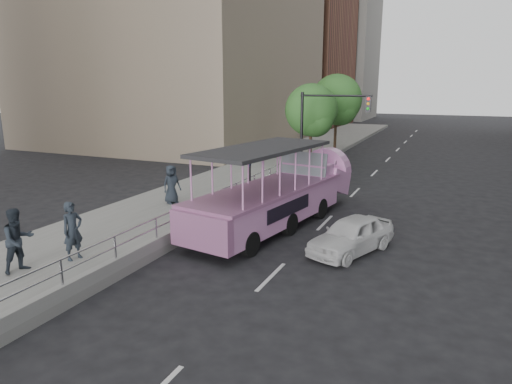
{
  "coord_description": "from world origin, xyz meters",
  "views": [
    {
      "loc": [
        5.74,
        -13.85,
        5.64
      ],
      "look_at": [
        -0.95,
        1.28,
        1.72
      ],
      "focal_mm": 32.0,
      "sensor_mm": 36.0,
      "label": 1
    }
  ],
  "objects_px": {
    "pedestrian_far": "(172,184)",
    "parking_sign": "(250,170)",
    "pedestrian_mid": "(18,240)",
    "pedestrian_near": "(73,231)",
    "traffic_signal": "(321,122)",
    "street_tree_far": "(338,102)",
    "duck_boat": "(280,194)",
    "car": "(351,235)",
    "street_tree_near": "(312,112)"
  },
  "relations": [
    {
      "from": "pedestrian_far",
      "to": "street_tree_far",
      "type": "xyz_separation_m",
      "value": [
        2.93,
        18.71,
        3.12
      ]
    },
    {
      "from": "pedestrian_near",
      "to": "street_tree_far",
      "type": "relative_size",
      "value": 0.29
    },
    {
      "from": "pedestrian_far",
      "to": "traffic_signal",
      "type": "distance_m",
      "value": 10.5
    },
    {
      "from": "street_tree_near",
      "to": "street_tree_far",
      "type": "xyz_separation_m",
      "value": [
        0.2,
        6.0,
        0.49
      ]
    },
    {
      "from": "traffic_signal",
      "to": "duck_boat",
      "type": "bearing_deg",
      "value": -83.88
    },
    {
      "from": "car",
      "to": "pedestrian_near",
      "type": "distance_m",
      "value": 9.07
    },
    {
      "from": "pedestrian_mid",
      "to": "pedestrian_far",
      "type": "bearing_deg",
      "value": 14.31
    },
    {
      "from": "street_tree_near",
      "to": "street_tree_far",
      "type": "height_order",
      "value": "street_tree_far"
    },
    {
      "from": "car",
      "to": "pedestrian_mid",
      "type": "xyz_separation_m",
      "value": [
        -8.34,
        -6.23,
        0.63
      ]
    },
    {
      "from": "pedestrian_near",
      "to": "pedestrian_far",
      "type": "bearing_deg",
      "value": 20.57
    },
    {
      "from": "duck_boat",
      "to": "pedestrian_near",
      "type": "relative_size",
      "value": 5.56
    },
    {
      "from": "pedestrian_near",
      "to": "parking_sign",
      "type": "distance_m",
      "value": 8.69
    },
    {
      "from": "street_tree_far",
      "to": "street_tree_near",
      "type": "bearing_deg",
      "value": -91.91
    },
    {
      "from": "duck_boat",
      "to": "street_tree_near",
      "type": "height_order",
      "value": "street_tree_near"
    },
    {
      "from": "pedestrian_near",
      "to": "pedestrian_mid",
      "type": "xyz_separation_m",
      "value": [
        -0.72,
        -1.35,
        0.03
      ]
    },
    {
      "from": "duck_boat",
      "to": "street_tree_near",
      "type": "relative_size",
      "value": 1.8
    },
    {
      "from": "pedestrian_near",
      "to": "pedestrian_far",
      "type": "xyz_separation_m",
      "value": [
        -1.15,
        7.06,
        -0.04
      ]
    },
    {
      "from": "pedestrian_mid",
      "to": "pedestrian_near",
      "type": "bearing_deg",
      "value": -16.66
    },
    {
      "from": "duck_boat",
      "to": "pedestrian_far",
      "type": "height_order",
      "value": "duck_boat"
    },
    {
      "from": "car",
      "to": "street_tree_near",
      "type": "distance_m",
      "value": 16.39
    },
    {
      "from": "pedestrian_near",
      "to": "street_tree_near",
      "type": "xyz_separation_m",
      "value": [
        1.58,
        19.78,
        2.59
      ]
    },
    {
      "from": "traffic_signal",
      "to": "street_tree_far",
      "type": "relative_size",
      "value": 0.81
    },
    {
      "from": "parking_sign",
      "to": "traffic_signal",
      "type": "xyz_separation_m",
      "value": [
        0.98,
        7.97,
        1.63
      ]
    },
    {
      "from": "traffic_signal",
      "to": "street_tree_near",
      "type": "relative_size",
      "value": 0.91
    },
    {
      "from": "pedestrian_near",
      "to": "parking_sign",
      "type": "relative_size",
      "value": 0.61
    },
    {
      "from": "pedestrian_mid",
      "to": "street_tree_far",
      "type": "xyz_separation_m",
      "value": [
        2.51,
        27.13,
        3.06
      ]
    },
    {
      "from": "pedestrian_far",
      "to": "traffic_signal",
      "type": "height_order",
      "value": "traffic_signal"
    },
    {
      "from": "pedestrian_near",
      "to": "street_tree_near",
      "type": "relative_size",
      "value": 0.32
    },
    {
      "from": "car",
      "to": "street_tree_near",
      "type": "xyz_separation_m",
      "value": [
        -6.04,
        14.9,
        3.19
      ]
    },
    {
      "from": "duck_boat",
      "to": "street_tree_far",
      "type": "relative_size",
      "value": 1.6
    },
    {
      "from": "duck_boat",
      "to": "street_tree_near",
      "type": "xyz_separation_m",
      "value": [
        -2.59,
        12.68,
        2.58
      ]
    },
    {
      "from": "duck_boat",
      "to": "traffic_signal",
      "type": "relative_size",
      "value": 1.98
    },
    {
      "from": "parking_sign",
      "to": "traffic_signal",
      "type": "bearing_deg",
      "value": 83.01
    },
    {
      "from": "pedestrian_far",
      "to": "parking_sign",
      "type": "height_order",
      "value": "parking_sign"
    },
    {
      "from": "pedestrian_far",
      "to": "street_tree_near",
      "type": "xyz_separation_m",
      "value": [
        2.73,
        12.71,
        2.63
      ]
    },
    {
      "from": "street_tree_near",
      "to": "street_tree_far",
      "type": "relative_size",
      "value": 0.89
    },
    {
      "from": "car",
      "to": "traffic_signal",
      "type": "distance_m",
      "value": 12.63
    },
    {
      "from": "parking_sign",
      "to": "duck_boat",
      "type": "bearing_deg",
      "value": -33.0
    },
    {
      "from": "traffic_signal",
      "to": "street_tree_far",
      "type": "distance_m",
      "value": 9.57
    },
    {
      "from": "street_tree_far",
      "to": "pedestrian_far",
      "type": "bearing_deg",
      "value": -98.9
    },
    {
      "from": "duck_boat",
      "to": "pedestrian_near",
      "type": "height_order",
      "value": "duck_boat"
    },
    {
      "from": "pedestrian_far",
      "to": "parking_sign",
      "type": "bearing_deg",
      "value": -43.58
    },
    {
      "from": "pedestrian_far",
      "to": "street_tree_near",
      "type": "distance_m",
      "value": 13.27
    },
    {
      "from": "pedestrian_near",
      "to": "duck_boat",
      "type": "bearing_deg",
      "value": -19.08
    },
    {
      "from": "pedestrian_mid",
      "to": "street_tree_far",
      "type": "relative_size",
      "value": 0.29
    },
    {
      "from": "pedestrian_far",
      "to": "parking_sign",
      "type": "distance_m",
      "value": 3.66
    },
    {
      "from": "duck_boat",
      "to": "pedestrian_near",
      "type": "distance_m",
      "value": 8.24
    },
    {
      "from": "pedestrian_mid",
      "to": "traffic_signal",
      "type": "bearing_deg",
      "value": -1.01
    },
    {
      "from": "duck_boat",
      "to": "pedestrian_far",
      "type": "xyz_separation_m",
      "value": [
        -5.32,
        -0.04,
        -0.05
      ]
    },
    {
      "from": "pedestrian_near",
      "to": "street_tree_far",
      "type": "bearing_deg",
      "value": 7.4
    }
  ]
}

